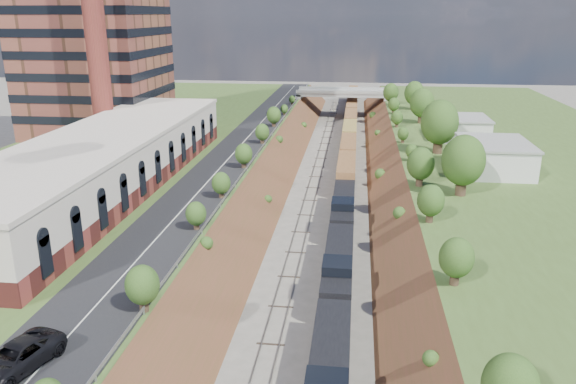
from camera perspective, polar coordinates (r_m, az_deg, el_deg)
name	(u,v)px	position (r m, az deg, el deg)	size (l,w,h in m)	color
platform_left	(136,162)	(98.60, -15.20, 2.99)	(44.00, 180.00, 5.00)	#405724
platform_right	(542,175)	(96.00, 24.43, 1.61)	(44.00, 180.00, 5.00)	#405724
embankment_left	(264,180)	(93.34, -2.45, 1.19)	(7.07, 180.00, 7.07)	brown
embankment_right	(398,185)	(92.43, 11.14, 0.70)	(7.07, 180.00, 7.07)	brown
rail_left_track	(314,182)	(92.35, 2.70, 1.07)	(1.58, 180.00, 0.18)	gray
rail_right_track	(346,183)	(92.13, 5.93, 0.95)	(1.58, 180.00, 0.18)	gray
road	(237,150)	(92.86, -5.24, 4.27)	(8.00, 180.00, 0.10)	black
guardrail	(261,148)	(91.79, -2.76, 4.49)	(0.10, 171.00, 0.70)	#99999E
commercial_building	(104,161)	(75.68, -18.15, 3.05)	(14.30, 62.30, 7.00)	maroon
smokestack	(94,24)	(93.20, -19.07, 15.86)	(3.20, 3.20, 40.00)	maroon
overpass	(342,98)	(151.84, 5.55, 9.46)	(24.50, 8.30, 7.40)	gray
white_building_near	(494,157)	(84.90, 20.21, 3.32)	(9.00, 12.00, 4.00)	silver
white_building_far	(463,128)	(105.88, 17.39, 6.18)	(8.00, 10.00, 3.60)	silver
tree_right_large	(463,161)	(71.59, 17.39, 3.04)	(5.25, 5.25, 7.61)	#473323
tree_left_crest	(187,228)	(54.34, -10.25, -3.61)	(2.45, 2.45, 3.55)	#473323
freight_train	(349,142)	(111.01, 6.21, 5.11)	(2.82, 159.54, 4.55)	black
suv	(16,358)	(40.36, -25.93, -14.90)	(2.92, 6.33, 1.76)	black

